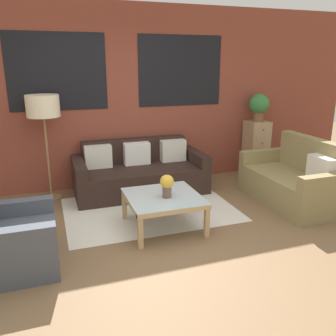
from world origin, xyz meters
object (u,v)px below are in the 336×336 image
armchair_corner (9,242)px  coffee_table (163,201)px  flower_vase (167,184)px  floor_lamp (43,109)px  couch_dark (140,174)px  settee_vintage (294,182)px  drawer_cabinet (256,148)px  potted_plant (259,105)px

armchair_corner → coffee_table: (1.68, 0.34, 0.08)m
flower_vase → floor_lamp: bearing=129.9°
armchair_corner → flower_vase: 1.75m
couch_dark → flower_vase: (-0.03, -1.40, 0.29)m
coffee_table → settee_vintage: bearing=5.1°
couch_dark → settee_vintage: bearing=-30.7°
coffee_table → drawer_cabinet: 2.74m
armchair_corner → potted_plant: (3.93, 1.90, 0.95)m
settee_vintage → coffee_table: size_ratio=1.76×
drawer_cabinet → floor_lamp: bearing=-178.6°
drawer_cabinet → settee_vintage: bearing=-99.9°
floor_lamp → coffee_table: bearing=-49.5°
potted_plant → couch_dark: bearing=-174.2°
settee_vintage → armchair_corner: size_ratio=1.79×
settee_vintage → potted_plant: size_ratio=3.18×
couch_dark → floor_lamp: 1.68m
coffee_table → floor_lamp: 2.16m
settee_vintage → drawer_cabinet: drawer_cabinet is taller
potted_plant → armchair_corner: bearing=-154.2°
coffee_table → flower_vase: (0.02, -0.06, 0.22)m
coffee_table → drawer_cabinet: (2.25, 1.56, 0.12)m
coffee_table → drawer_cabinet: bearing=34.7°
armchair_corner → drawer_cabinet: 4.37m
armchair_corner → floor_lamp: size_ratio=0.56×
couch_dark → floor_lamp: bearing=174.1°
drawer_cabinet → armchair_corner: bearing=-154.2°
couch_dark → drawer_cabinet: 2.21m
couch_dark → armchair_corner: (-1.73, -1.68, -0.01)m
armchair_corner → potted_plant: size_ratio=1.78×
potted_plant → coffee_table: bearing=-145.3°
floor_lamp → flower_vase: (1.28, -1.53, -0.74)m
settee_vintage → potted_plant: (0.24, 1.38, 0.92)m
coffee_table → floor_lamp: (-1.26, 1.47, 0.96)m
settee_vintage → drawer_cabinet: bearing=80.1°
coffee_table → floor_lamp: size_ratio=0.57×
couch_dark → potted_plant: 2.40m
settee_vintage → floor_lamp: floor_lamp is taller
potted_plant → settee_vintage: bearing=-99.9°
potted_plant → flower_vase: size_ratio=1.73×
floor_lamp → flower_vase: size_ratio=5.54×
couch_dark → drawer_cabinet: bearing=5.8°
settee_vintage → flower_vase: settee_vintage is taller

